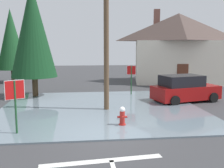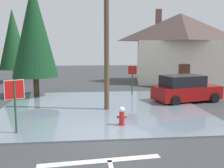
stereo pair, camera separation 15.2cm
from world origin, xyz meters
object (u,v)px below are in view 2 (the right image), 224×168
stop_sign_far (132,74)px  stop_sign_near (15,96)px  parked_car (185,89)px  pine_tree_far_center (34,30)px  utility_pole (107,39)px  fire_hydrant (122,117)px  house (180,47)px  pine_tree_mid_left (13,39)px

stop_sign_far → stop_sign_near: bearing=-127.6°
parked_car → pine_tree_far_center: pine_tree_far_center is taller
utility_pole → pine_tree_far_center: 6.60m
stop_sign_near → stop_sign_far: 10.16m
stop_sign_near → parked_car: (9.24, 5.51, -0.78)m
fire_hydrant → parked_car: bearing=45.2°
stop_sign_far → house: (5.96, 6.75, 1.99)m
house → utility_pole: bearing=-126.3°
pine_tree_far_center → house: bearing=26.9°
parked_car → stop_sign_near: bearing=-149.2°
fire_hydrant → parked_car: (4.83, 4.86, 0.38)m
stop_sign_far → parked_car: size_ratio=0.47×
stop_sign_near → parked_car: stop_sign_near is taller
utility_pole → pine_tree_mid_left: size_ratio=1.05×
house → pine_tree_mid_left: house is taller
stop_sign_near → utility_pole: utility_pole is taller
stop_sign_near → fire_hydrant: 4.61m
fire_hydrant → parked_car: parked_car is taller
utility_pole → house: bearing=53.7°
fire_hydrant → pine_tree_mid_left: 18.32m
pine_tree_mid_left → pine_tree_far_center: pine_tree_far_center is taller
utility_pole → fire_hydrant: bearing=-81.9°
stop_sign_near → fire_hydrant: bearing=8.4°
stop_sign_near → house: 19.25m
parked_car → stop_sign_far: bearing=140.1°
parked_car → pine_tree_mid_left: 17.64m
fire_hydrant → stop_sign_far: bearing=76.4°
utility_pole → pine_tree_mid_left: (-8.24, 12.66, 0.28)m
utility_pole → pine_tree_mid_left: utility_pole is taller
stop_sign_far → pine_tree_mid_left: (-10.47, 8.28, 2.71)m
fire_hydrant → pine_tree_mid_left: pine_tree_mid_left is taller
stop_sign_far → house: bearing=48.5°
house → pine_tree_far_center: bearing=-153.1°
stop_sign_near → pine_tree_far_center: (-0.70, 8.27, 3.07)m
house → pine_tree_mid_left: 16.51m
house → stop_sign_near: bearing=-129.4°
house → pine_tree_mid_left: size_ratio=1.36×
utility_pole → stop_sign_near: bearing=-137.3°
stop_sign_far → pine_tree_far_center: 7.58m
house → pine_tree_mid_left: bearing=174.7°
utility_pole → pine_tree_mid_left: bearing=123.1°
fire_hydrant → house: (7.75, 14.15, 3.09)m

